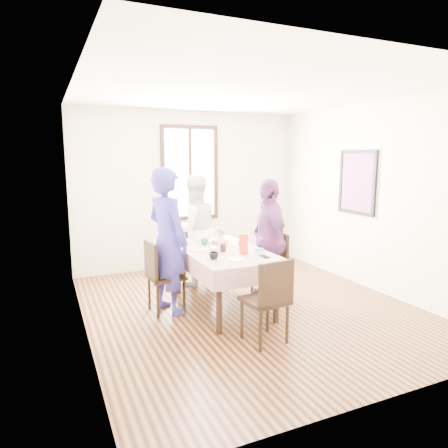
{
  "coord_description": "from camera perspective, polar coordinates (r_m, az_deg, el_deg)",
  "views": [
    {
      "loc": [
        -2.33,
        -4.44,
        1.93
      ],
      "look_at": [
        -0.3,
        0.1,
        1.1
      ],
      "focal_mm": 32.43,
      "sensor_mm": 36.0,
      "label": 1
    }
  ],
  "objects": [
    {
      "name": "smartphone",
      "position": [
        4.8,
        5.78,
        -4.61
      ],
      "size": [
        0.08,
        0.15,
        0.01
      ],
      "primitive_type": "cube",
      "color": "black",
      "rests_on": "tablecloth"
    },
    {
      "name": "right_wall",
      "position": [
        6.23,
        20.17,
        3.55
      ],
      "size": [
        0.0,
        4.5,
        4.5
      ],
      "primitive_type": "plane",
      "rotation": [
        1.57,
        0.0,
        -1.57
      ],
      "color": "beige",
      "rests_on": "ground"
    },
    {
      "name": "chair_right",
      "position": [
        5.59,
        6.23,
        -5.89
      ],
      "size": [
        0.48,
        0.48,
        0.91
      ],
      "primitive_type": "cube",
      "rotation": [
        0.0,
        0.0,
        1.42
      ],
      "color": "black",
      "rests_on": "ground"
    },
    {
      "name": "serving_bowl",
      "position": [
        5.54,
        -0.59,
        -2.42
      ],
      "size": [
        0.24,
        0.24,
        0.06
      ],
      "primitive_type": "imported",
      "rotation": [
        0.0,
        0.0,
        0.08
      ],
      "color": "white",
      "rests_on": "tablecloth"
    },
    {
      "name": "plate_far",
      "position": [
        5.7,
        -2.46,
        -2.31
      ],
      "size": [
        0.2,
        0.2,
        0.01
      ],
      "primitive_type": "cylinder",
      "color": "white",
      "rests_on": "tablecloth"
    },
    {
      "name": "butter_tub",
      "position": [
        4.91,
        4.93,
        -3.96
      ],
      "size": [
        0.12,
        0.12,
        0.06
      ],
      "primitive_type": "cylinder",
      "color": "white",
      "rests_on": "tablecloth"
    },
    {
      "name": "drinking_glass",
      "position": [
        4.8,
        -1.57,
        -3.94
      ],
      "size": [
        0.08,
        0.08,
        0.11
      ],
      "primitive_type": "cylinder",
      "color": "silver",
      "rests_on": "tablecloth"
    },
    {
      "name": "ground",
      "position": [
        5.38,
        3.47,
        -11.59
      ],
      "size": [
        4.5,
        4.5,
        0.0
      ],
      "primitive_type": "plane",
      "color": "black",
      "rests_on": "ground"
    },
    {
      "name": "plate_near",
      "position": [
        4.65,
        1.7,
        -5.0
      ],
      "size": [
        0.2,
        0.2,
        0.01
      ],
      "primitive_type": "cylinder",
      "color": "white",
      "rests_on": "tablecloth"
    },
    {
      "name": "art_poster",
      "position": [
        6.42,
        18.27,
        5.6
      ],
      "size": [
        0.04,
        0.76,
        0.96
      ],
      "primitive_type": "cube",
      "color": "red",
      "rests_on": "right_wall"
    },
    {
      "name": "back_wall",
      "position": [
        7.11,
        -4.86,
        4.76
      ],
      "size": [
        4.0,
        0.0,
        4.0
      ],
      "primitive_type": "plane",
      "rotation": [
        1.57,
        0.0,
        0.0
      ],
      "color": "beige",
      "rests_on": "ground"
    },
    {
      "name": "chair_left",
      "position": [
        5.14,
        -8.17,
        -7.3
      ],
      "size": [
        0.45,
        0.45,
        0.91
      ],
      "primitive_type": "cube",
      "rotation": [
        0.0,
        0.0,
        -1.5
      ],
      "color": "black",
      "rests_on": "ground"
    },
    {
      "name": "juice_carton",
      "position": [
        4.9,
        2.8,
        -2.84
      ],
      "size": [
        0.08,
        0.08,
        0.25
      ],
      "primitive_type": "cube",
      "color": "red",
      "rests_on": "tablecloth"
    },
    {
      "name": "window_pane",
      "position": [
        7.08,
        -4.86,
        7.17
      ],
      "size": [
        0.9,
        0.02,
        1.5
      ],
      "primitive_type": "cube",
      "color": "white",
      "rests_on": "back_wall"
    },
    {
      "name": "chair_far",
      "position": [
        6.21,
        -4.31,
        -4.29
      ],
      "size": [
        0.48,
        0.48,
        0.91
      ],
      "primitive_type": "cube",
      "rotation": [
        0.0,
        0.0,
        2.98
      ],
      "color": "black",
      "rests_on": "ground"
    },
    {
      "name": "window_frame",
      "position": [
        7.07,
        -4.84,
        7.17
      ],
      "size": [
        1.02,
        0.06,
        1.62
      ],
      "primitive_type": "cube",
      "color": "black",
      "rests_on": "back_wall"
    },
    {
      "name": "tablecloth",
      "position": [
        5.16,
        -0.23,
        -3.69
      ],
      "size": [
        0.97,
        1.7,
        0.01
      ],
      "primitive_type": "cube",
      "color": "#4E080C",
      "rests_on": "dining_table"
    },
    {
      "name": "flower_vase",
      "position": [
        5.23,
        -0.46,
        -2.57
      ],
      "size": [
        0.08,
        0.08,
        0.16
      ],
      "primitive_type": "cylinder",
      "color": "silver",
      "rests_on": "tablecloth"
    },
    {
      "name": "person_far",
      "position": [
        6.12,
        -4.29,
        -0.89
      ],
      "size": [
        0.86,
        0.69,
        1.67
      ],
      "primitive_type": "imported",
      "rotation": [
        0.0,
        0.0,
        3.22
      ],
      "color": "white",
      "rests_on": "ground"
    },
    {
      "name": "person_right",
      "position": [
        5.49,
        6.13,
        -2.21
      ],
      "size": [
        0.54,
        1.01,
        1.65
      ],
      "primitive_type": "imported",
      "rotation": [
        0.0,
        0.0,
        -1.72
      ],
      "color": "#6B366F",
      "rests_on": "ground"
    },
    {
      "name": "dining_table",
      "position": [
        5.26,
        -0.22,
        -7.73
      ],
      "size": [
        0.85,
        1.58,
        0.75
      ],
      "primitive_type": "cube",
      "color": "black",
      "rests_on": "ground"
    },
    {
      "name": "butter_lid",
      "position": [
        4.91,
        4.93,
        -3.56
      ],
      "size": [
        0.12,
        0.12,
        0.01
      ],
      "primitive_type": "cylinder",
      "color": "blue",
      "rests_on": "butter_tub"
    },
    {
      "name": "mug_flag",
      "position": [
        5.18,
        2.58,
        -3.0
      ],
      "size": [
        0.15,
        0.15,
        0.1
      ],
      "primitive_type": "imported",
      "rotation": [
        0.0,
        0.0,
        0.55
      ],
      "color": "red",
      "rests_on": "tablecloth"
    },
    {
      "name": "jam_jar",
      "position": [
        5.02,
        -0.13,
        -3.39
      ],
      "size": [
        0.07,
        0.07,
        0.1
      ],
      "primitive_type": "cylinder",
      "color": "black",
      "rests_on": "tablecloth"
    },
    {
      "name": "flower_bunch",
      "position": [
        5.2,
        -0.47,
        -1.2
      ],
      "size": [
        0.09,
        0.09,
        0.1
      ],
      "primitive_type": null,
      "color": "yellow",
      "rests_on": "flower_vase"
    },
    {
      "name": "mug_green",
      "position": [
        5.44,
        -2.77,
        -2.53
      ],
      "size": [
        0.14,
        0.14,
        0.08
      ],
      "primitive_type": "imported",
      "rotation": [
        0.0,
        0.0,
        -0.71
      ],
      "color": "#0C7226",
      "rests_on": "tablecloth"
    },
    {
      "name": "mug_black",
      "position": [
        4.66,
        -1.46,
        -4.5
      ],
      "size": [
        0.12,
        0.12,
        0.09
      ],
      "primitive_type": "imported",
      "rotation": [
        0.0,
        0.0,
        -0.13
      ],
      "color": "black",
      "rests_on": "tablecloth"
    },
    {
      "name": "person_left",
      "position": [
        5.04,
        -8.09,
        -2.36
      ],
      "size": [
        0.64,
        0.77,
        1.81
      ],
      "primitive_type": "imported",
      "rotation": [
        0.0,
        0.0,
        1.93
      ],
      "color": "navy",
      "rests_on": "ground"
    },
    {
      "name": "plate_left",
      "position": [
        5.12,
        -3.49,
        -3.66
      ],
      "size": [
        0.2,
        0.2,
        0.01
      ],
      "primitive_type": "cylinder",
      "color": "white",
      "rests_on": "tablecloth"
    },
    {
      "name": "chair_near",
      "position": [
        4.31,
        5.75,
        -10.59
      ],
      "size": [
        0.46,
        0.46,
        0.91
      ],
      "primitive_type": "cube",
      "rotation": [
        0.0,
        0.0,
        0.11
      ],
      "color": "black",
      "rests_on": "ground"
    }
  ]
}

